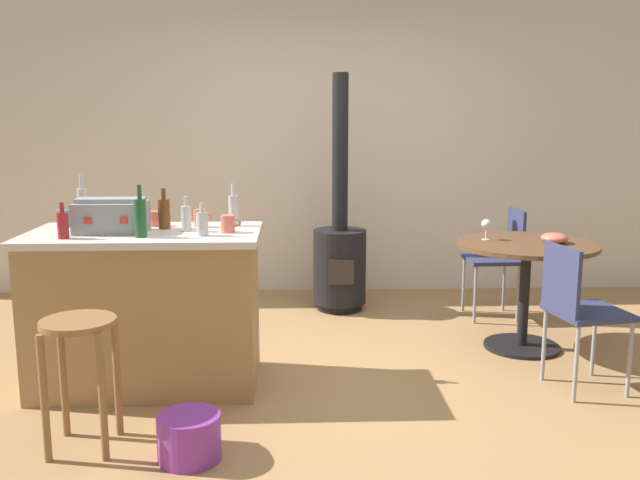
# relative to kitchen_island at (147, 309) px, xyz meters

# --- Properties ---
(ground_plane) EXTENTS (8.80, 8.80, 0.00)m
(ground_plane) POSITION_rel_kitchen_island_xyz_m (1.14, 0.02, -0.47)
(ground_plane) COLOR #A37A4C
(back_wall) EXTENTS (8.00, 0.10, 2.70)m
(back_wall) POSITION_rel_kitchen_island_xyz_m (1.14, 2.27, 0.88)
(back_wall) COLOR beige
(back_wall) RESTS_ON ground_plane
(kitchen_island) EXTENTS (1.35, 0.74, 0.93)m
(kitchen_island) POSITION_rel_kitchen_island_xyz_m (0.00, 0.00, 0.00)
(kitchen_island) COLOR #A37A4C
(kitchen_island) RESTS_ON ground_plane
(wooden_stool) EXTENTS (0.35, 0.35, 0.65)m
(wooden_stool) POSITION_rel_kitchen_island_xyz_m (-0.15, -0.81, 0.02)
(wooden_stool) COLOR olive
(wooden_stool) RESTS_ON ground_plane
(dining_table) EXTENTS (0.94, 0.94, 0.75)m
(dining_table) POSITION_rel_kitchen_island_xyz_m (2.46, 0.55, 0.10)
(dining_table) COLOR black
(dining_table) RESTS_ON ground_plane
(folding_chair_near) EXTENTS (0.41, 0.41, 0.87)m
(folding_chair_near) POSITION_rel_kitchen_island_xyz_m (2.51, 1.31, 0.05)
(folding_chair_near) COLOR navy
(folding_chair_near) RESTS_ON ground_plane
(folding_chair_far) EXTENTS (0.46, 0.46, 0.87)m
(folding_chair_far) POSITION_rel_kitchen_island_xyz_m (2.52, -0.19, 0.05)
(folding_chair_far) COLOR navy
(folding_chair_far) RESTS_ON ground_plane
(wood_stove) EXTENTS (0.44, 0.45, 1.94)m
(wood_stove) POSITION_rel_kitchen_island_xyz_m (1.25, 1.58, 0.01)
(wood_stove) COLOR black
(wood_stove) RESTS_ON ground_plane
(toolbox) EXTENTS (0.40, 0.25, 0.20)m
(toolbox) POSITION_rel_kitchen_island_xyz_m (-0.18, -0.01, 0.56)
(toolbox) COLOR gray
(toolbox) RESTS_ON kitchen_island
(bottle_0) EXTENTS (0.07, 0.07, 0.18)m
(bottle_0) POSITION_rel_kitchen_island_xyz_m (0.36, -0.15, 0.53)
(bottle_0) COLOR #B7B2AD
(bottle_0) RESTS_ON kitchen_island
(bottle_1) EXTENTS (0.06, 0.06, 0.26)m
(bottle_1) POSITION_rel_kitchen_island_xyz_m (0.51, 0.20, 0.56)
(bottle_1) COLOR #B7B2AD
(bottle_1) RESTS_ON kitchen_island
(bottle_2) EXTENTS (0.06, 0.06, 0.20)m
(bottle_2) POSITION_rel_kitchen_island_xyz_m (0.25, 0.00, 0.54)
(bottle_2) COLOR #B7B2AD
(bottle_2) RESTS_ON kitchen_island
(bottle_3) EXTENTS (0.07, 0.07, 0.24)m
(bottle_3) POSITION_rel_kitchen_island_xyz_m (0.10, 0.11, 0.56)
(bottle_3) COLOR #603314
(bottle_3) RESTS_ON kitchen_island
(bottle_4) EXTENTS (0.06, 0.06, 0.29)m
(bottle_4) POSITION_rel_kitchen_island_xyz_m (0.03, -0.18, 0.58)
(bottle_4) COLOR #194C23
(bottle_4) RESTS_ON kitchen_island
(bottle_5) EXTENTS (0.06, 0.06, 0.32)m
(bottle_5) POSITION_rel_kitchen_island_xyz_m (-0.41, 0.24, 0.59)
(bottle_5) COLOR #B7B2AD
(bottle_5) RESTS_ON kitchen_island
(bottle_6) EXTENTS (0.06, 0.06, 0.20)m
(bottle_6) POSITION_rel_kitchen_island_xyz_m (-0.39, -0.21, 0.54)
(bottle_6) COLOR maroon
(bottle_6) RESTS_ON kitchen_island
(cup_0) EXTENTS (0.12, 0.08, 0.10)m
(cup_0) POSITION_rel_kitchen_island_xyz_m (0.49, -0.04, 0.51)
(cup_0) COLOR #DB6651
(cup_0) RESTS_ON kitchen_island
(cup_1) EXTENTS (0.11, 0.07, 0.11)m
(cup_1) POSITION_rel_kitchen_island_xyz_m (0.31, 0.16, 0.52)
(cup_1) COLOR #DB6651
(cup_1) RESTS_ON kitchen_island
(cup_2) EXTENTS (0.11, 0.07, 0.10)m
(cup_2) POSITION_rel_kitchen_island_xyz_m (-0.52, 0.20, 0.51)
(cup_2) COLOR #4C7099
(cup_2) RESTS_ON kitchen_island
(cup_3) EXTENTS (0.11, 0.08, 0.09)m
(cup_3) POSITION_rel_kitchen_island_xyz_m (0.03, 0.21, 0.51)
(cup_3) COLOR #DB6651
(cup_3) RESTS_ON kitchen_island
(wine_glass) EXTENTS (0.07, 0.07, 0.14)m
(wine_glass) POSITION_rel_kitchen_island_xyz_m (2.21, 0.67, 0.39)
(wine_glass) COLOR silver
(wine_glass) RESTS_ON dining_table
(serving_bowl) EXTENTS (0.18, 0.18, 0.07)m
(serving_bowl) POSITION_rel_kitchen_island_xyz_m (2.64, 0.53, 0.31)
(serving_bowl) COLOR #DB6651
(serving_bowl) RESTS_ON dining_table
(plastic_bucket) EXTENTS (0.30, 0.30, 0.22)m
(plastic_bucket) POSITION_rel_kitchen_island_xyz_m (0.38, -0.94, -0.36)
(plastic_bucket) COLOR purple
(plastic_bucket) RESTS_ON ground_plane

